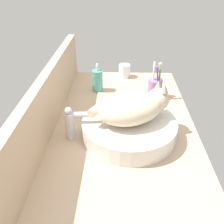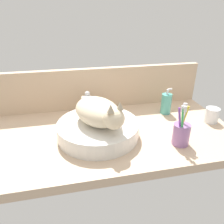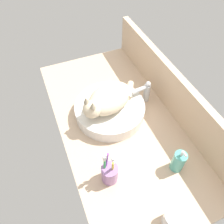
% 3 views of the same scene
% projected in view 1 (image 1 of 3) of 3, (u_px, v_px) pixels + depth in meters
% --- Properties ---
extents(ground_plane, '(1.19, 0.62, 0.04)m').
position_uv_depth(ground_plane, '(121.00, 131.00, 1.06)').
color(ground_plane, tan).
extents(backsplash_panel, '(1.19, 0.04, 0.23)m').
position_uv_depth(backsplash_panel, '(48.00, 101.00, 1.00)').
color(backsplash_panel, '#CCAD8C').
rests_on(backsplash_panel, ground_plane).
extents(sink_basin, '(0.37, 0.37, 0.07)m').
position_uv_depth(sink_basin, '(129.00, 128.00, 0.98)').
color(sink_basin, silver).
rests_on(sink_basin, ground_plane).
extents(cat, '(0.26, 0.31, 0.14)m').
position_uv_depth(cat, '(133.00, 107.00, 0.93)').
color(cat, beige).
rests_on(cat, sink_basin).
extents(faucet, '(0.04, 0.12, 0.14)m').
position_uv_depth(faucet, '(72.00, 122.00, 0.95)').
color(faucet, silver).
rests_on(faucet, ground_plane).
extents(soap_dispenser, '(0.06, 0.06, 0.14)m').
position_uv_depth(soap_dispenser, '(97.00, 80.00, 1.31)').
color(soap_dispenser, teal).
rests_on(soap_dispenser, ground_plane).
extents(toothbrush_cup, '(0.07, 0.07, 0.19)m').
position_uv_depth(toothbrush_cup, '(155.00, 87.00, 1.25)').
color(toothbrush_cup, '#996BA8').
rests_on(toothbrush_cup, ground_plane).
extents(water_glass, '(0.07, 0.07, 0.08)m').
position_uv_depth(water_glass, '(124.00, 72.00, 1.48)').
color(water_glass, white).
rests_on(water_glass, ground_plane).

